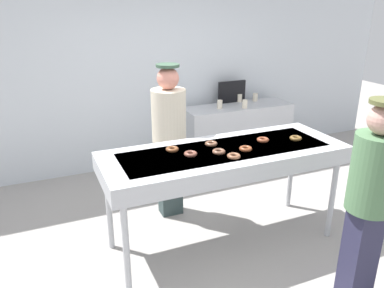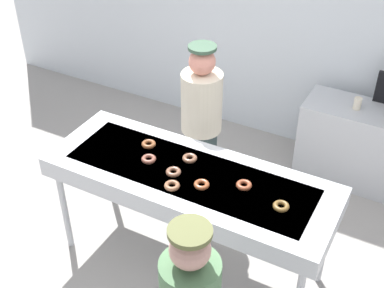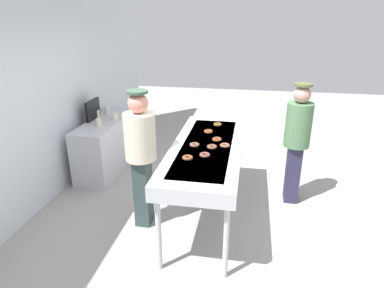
{
  "view_description": "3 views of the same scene",
  "coord_description": "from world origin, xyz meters",
  "px_view_note": "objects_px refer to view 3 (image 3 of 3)",
  "views": [
    {
      "loc": [
        -1.58,
        -2.92,
        2.28
      ],
      "look_at": [
        -0.18,
        0.37,
        0.95
      ],
      "focal_mm": 35.7,
      "sensor_mm": 36.0,
      "label": 1
    },
    {
      "loc": [
        1.5,
        -2.74,
        3.5
      ],
      "look_at": [
        -0.17,
        0.35,
        1.0
      ],
      "focal_mm": 48.36,
      "sensor_mm": 36.0,
      "label": 2
    },
    {
      "loc": [
        -3.75,
        -0.49,
        2.49
      ],
      "look_at": [
        0.09,
        0.2,
        0.96
      ],
      "focal_mm": 31.27,
      "sensor_mm": 36.0,
      "label": 3
    }
  ],
  "objects_px": {
    "customer_waiting": "(297,137)",
    "prep_counter": "(108,144)",
    "chocolate_donut_3": "(205,155)",
    "chocolate_donut_0": "(218,124)",
    "chocolate_donut_7": "(225,145)",
    "paper_cup_0": "(115,117)",
    "paper_cup_1": "(107,110)",
    "fryer_conveyor": "(207,151)",
    "chocolate_donut_1": "(208,131)",
    "paper_cup_2": "(99,122)",
    "paper_cup_3": "(98,113)",
    "worker_baker": "(141,150)",
    "chocolate_donut_6": "(188,158)",
    "chocolate_donut_5": "(212,147)",
    "chocolate_donut_2": "(195,145)",
    "menu_display": "(93,110)",
    "chocolate_donut_4": "(217,139)"
  },
  "relations": [
    {
      "from": "customer_waiting",
      "to": "prep_counter",
      "type": "distance_m",
      "value": 3.07
    },
    {
      "from": "chocolate_donut_3",
      "to": "customer_waiting",
      "type": "xyz_separation_m",
      "value": [
        0.98,
        -1.1,
        -0.07
      ]
    },
    {
      "from": "chocolate_donut_0",
      "to": "chocolate_donut_7",
      "type": "relative_size",
      "value": 1.0
    },
    {
      "from": "chocolate_donut_3",
      "to": "chocolate_donut_7",
      "type": "bearing_deg",
      "value": -30.85
    },
    {
      "from": "paper_cup_0",
      "to": "paper_cup_1",
      "type": "height_order",
      "value": "same"
    },
    {
      "from": "fryer_conveyor",
      "to": "chocolate_donut_0",
      "type": "distance_m",
      "value": 0.77
    },
    {
      "from": "chocolate_donut_1",
      "to": "chocolate_donut_7",
      "type": "distance_m",
      "value": 0.54
    },
    {
      "from": "paper_cup_2",
      "to": "paper_cup_3",
      "type": "bearing_deg",
      "value": 27.03
    },
    {
      "from": "chocolate_donut_7",
      "to": "customer_waiting",
      "type": "height_order",
      "value": "customer_waiting"
    },
    {
      "from": "chocolate_donut_7",
      "to": "worker_baker",
      "type": "distance_m",
      "value": 1.0
    },
    {
      "from": "chocolate_donut_6",
      "to": "paper_cup_0",
      "type": "height_order",
      "value": "chocolate_donut_6"
    },
    {
      "from": "fryer_conveyor",
      "to": "customer_waiting",
      "type": "xyz_separation_m",
      "value": [
        0.62,
        -1.13,
        0.03
      ]
    },
    {
      "from": "chocolate_donut_7",
      "to": "paper_cup_0",
      "type": "distance_m",
      "value": 2.27
    },
    {
      "from": "chocolate_donut_7",
      "to": "paper_cup_2",
      "type": "xyz_separation_m",
      "value": [
        0.9,
        2.03,
        -0.1
      ]
    },
    {
      "from": "worker_baker",
      "to": "customer_waiting",
      "type": "distance_m",
      "value": 2.08
    },
    {
      "from": "fryer_conveyor",
      "to": "chocolate_donut_5",
      "type": "bearing_deg",
      "value": -145.3
    },
    {
      "from": "chocolate_donut_1",
      "to": "fryer_conveyor",
      "type": "bearing_deg",
      "value": -174.45
    },
    {
      "from": "paper_cup_3",
      "to": "customer_waiting",
      "type": "bearing_deg",
      "value": -102.57
    },
    {
      "from": "customer_waiting",
      "to": "prep_counter",
      "type": "bearing_deg",
      "value": 66.07
    },
    {
      "from": "chocolate_donut_2",
      "to": "prep_counter",
      "type": "height_order",
      "value": "chocolate_donut_2"
    },
    {
      "from": "fryer_conveyor",
      "to": "paper_cup_0",
      "type": "bearing_deg",
      "value": 54.39
    },
    {
      "from": "chocolate_donut_1",
      "to": "customer_waiting",
      "type": "relative_size",
      "value": 0.07
    },
    {
      "from": "chocolate_donut_3",
      "to": "paper_cup_0",
      "type": "relative_size",
      "value": 0.99
    },
    {
      "from": "chocolate_donut_5",
      "to": "menu_display",
      "type": "xyz_separation_m",
      "value": [
        1.3,
        2.13,
        -0.0
      ]
    },
    {
      "from": "paper_cup_2",
      "to": "paper_cup_3",
      "type": "distance_m",
      "value": 0.51
    },
    {
      "from": "chocolate_donut_1",
      "to": "chocolate_donut_6",
      "type": "distance_m",
      "value": 0.91
    },
    {
      "from": "chocolate_donut_5",
      "to": "chocolate_donut_7",
      "type": "bearing_deg",
      "value": -63.71
    },
    {
      "from": "chocolate_donut_1",
      "to": "worker_baker",
      "type": "relative_size",
      "value": 0.07
    },
    {
      "from": "chocolate_donut_0",
      "to": "prep_counter",
      "type": "bearing_deg",
      "value": 77.18
    },
    {
      "from": "chocolate_donut_1",
      "to": "paper_cup_3",
      "type": "xyz_separation_m",
      "value": [
        0.89,
        2.0,
        -0.1
      ]
    },
    {
      "from": "chocolate_donut_0",
      "to": "fryer_conveyor",
      "type": "bearing_deg",
      "value": 176.59
    },
    {
      "from": "chocolate_donut_3",
      "to": "worker_baker",
      "type": "relative_size",
      "value": 0.07
    },
    {
      "from": "worker_baker",
      "to": "paper_cup_1",
      "type": "distance_m",
      "value": 2.23
    },
    {
      "from": "paper_cup_2",
      "to": "menu_display",
      "type": "bearing_deg",
      "value": 37.06
    },
    {
      "from": "chocolate_donut_4",
      "to": "chocolate_donut_5",
      "type": "relative_size",
      "value": 1.0
    },
    {
      "from": "chocolate_donut_0",
      "to": "chocolate_donut_3",
      "type": "height_order",
      "value": "same"
    },
    {
      "from": "chocolate_donut_4",
      "to": "paper_cup_3",
      "type": "distance_m",
      "value": 2.45
    },
    {
      "from": "worker_baker",
      "to": "prep_counter",
      "type": "relative_size",
      "value": 1.04
    },
    {
      "from": "chocolate_donut_0",
      "to": "worker_baker",
      "type": "xyz_separation_m",
      "value": [
        -1.05,
        0.79,
        -0.03
      ]
    },
    {
      "from": "chocolate_donut_5",
      "to": "paper_cup_0",
      "type": "relative_size",
      "value": 0.99
    },
    {
      "from": "fryer_conveyor",
      "to": "chocolate_donut_7",
      "type": "xyz_separation_m",
      "value": [
        -0.03,
        -0.22,
        0.1
      ]
    },
    {
      "from": "chocolate_donut_7",
      "to": "menu_display",
      "type": "relative_size",
      "value": 0.27
    },
    {
      "from": "worker_baker",
      "to": "chocolate_donut_6",
      "type": "bearing_deg",
      "value": 68.08
    },
    {
      "from": "chocolate_donut_0",
      "to": "chocolate_donut_5",
      "type": "xyz_separation_m",
      "value": [
        -0.87,
        -0.03,
        0.0
      ]
    },
    {
      "from": "fryer_conveyor",
      "to": "chocolate_donut_3",
      "type": "bearing_deg",
      "value": -176.52
    },
    {
      "from": "chocolate_donut_2",
      "to": "customer_waiting",
      "type": "bearing_deg",
      "value": -61.32
    },
    {
      "from": "chocolate_donut_2",
      "to": "chocolate_donut_7",
      "type": "height_order",
      "value": "same"
    },
    {
      "from": "paper_cup_3",
      "to": "menu_display",
      "type": "relative_size",
      "value": 0.27
    },
    {
      "from": "chocolate_donut_2",
      "to": "chocolate_donut_3",
      "type": "xyz_separation_m",
      "value": [
        -0.28,
        -0.16,
        0.0
      ]
    },
    {
      "from": "fryer_conveyor",
      "to": "chocolate_donut_2",
      "type": "height_order",
      "value": "chocolate_donut_2"
    }
  ]
}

